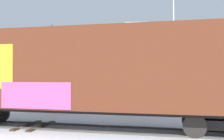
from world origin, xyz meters
TOP-DOWN VIEW (x-y plane):
  - ground_plane at (0.00, 0.00)m, footprint 260.00×260.00m
  - track at (3.08, -0.01)m, footprint 60.01×2.73m
  - freight_car at (1.31, -0.00)m, footprint 17.39×3.18m
  - flagpole at (5.07, 11.65)m, footprint 1.37×0.96m
  - hillside at (0.00, 68.50)m, footprint 119.93×35.46m
  - parked_car_black at (-2.25, 6.02)m, footprint 4.58×2.20m
  - parked_car_silver at (3.50, 6.06)m, footprint 4.33×2.01m

SIDE VIEW (x-z plane):
  - ground_plane at x=0.00m, z-range 0.00..0.00m
  - track at x=3.08m, z-range 0.00..0.08m
  - parked_car_black at x=-2.25m, z-range 0.02..1.74m
  - parked_car_silver at x=3.50m, z-range -0.02..1.80m
  - freight_car at x=1.31m, z-range 0.31..4.99m
  - hillside at x=0.00m, z-range -2.36..15.07m
  - flagpole at x=5.07m, z-range 1.31..11.47m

